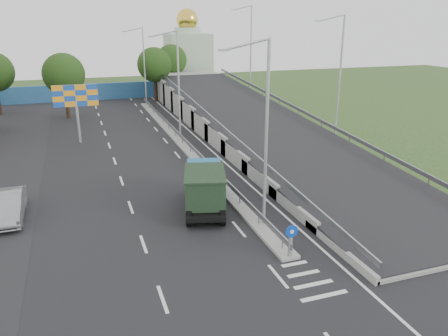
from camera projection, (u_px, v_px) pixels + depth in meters
name	position (u px, v px, depth m)	size (l,w,h in m)	color
ground	(312.00, 284.00, 19.29)	(160.00, 160.00, 0.00)	#2D4C1E
road_surface	(159.00, 161.00, 36.29)	(26.00, 90.00, 0.04)	black
median	(182.00, 144.00, 40.76)	(1.00, 44.00, 0.20)	gray
overpass_ramp	(257.00, 121.00, 42.54)	(10.00, 50.00, 3.50)	gray
median_guardrail	(182.00, 137.00, 40.55)	(0.09, 44.00, 0.71)	gray
sign_bollard	(291.00, 241.00, 20.91)	(0.64, 0.23, 1.67)	black
lamp_post_near	(263.00, 126.00, 22.84)	(2.74, 0.18, 10.08)	#B2B5B7
lamp_post_mid	(177.00, 80.00, 40.76)	(2.74, 0.18, 10.08)	#B2B5B7
lamp_post_far	(143.00, 62.00, 58.68)	(2.74, 0.18, 10.08)	#B2B5B7
blue_wall	(110.00, 91.00, 64.26)	(30.00, 0.50, 2.40)	#235680
church	(188.00, 56.00, 74.43)	(7.00, 7.00, 13.80)	#B2CCAD
billboard	(76.00, 99.00, 40.27)	(4.00, 0.24, 5.50)	#B2B5B7
tree_left_mid	(64.00, 74.00, 50.39)	(4.80, 4.80, 7.60)	black
tree_median_far	(154.00, 65.00, 61.26)	(4.80, 4.80, 7.60)	black
tree_ramp_far	(171.00, 60.00, 68.76)	(4.80, 4.80, 7.60)	black
dump_truck	(205.00, 186.00, 26.56)	(3.70, 6.39, 2.66)	black
parked_car_b	(8.00, 206.00, 25.38)	(1.69, 4.85, 1.60)	gray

